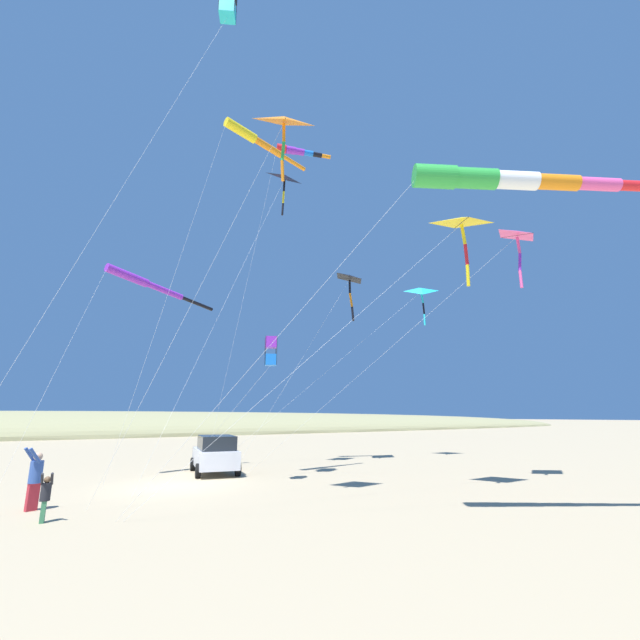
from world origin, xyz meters
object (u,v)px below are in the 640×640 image
object	(u,v)px
person_child_green_jacket	(45,495)
kite_delta_striped_overhead	(285,178)
parked_car	(215,454)
kite_box_long_streamer_right	(228,2)
kite_delta_yellow_midlevel	(462,223)
kite_windsock_teal_far_right	(256,140)
kite_box_checkered_midright	(271,351)
kite_delta_blue_topmost	(350,279)
kite_delta_white_trailing	(284,122)
kite_delta_small_distant	(421,291)
kite_delta_purple_drifting	(517,235)
cooler_box	(201,464)
kite_windsock_magenta_far_left	(296,152)
kite_windsock_black_fish_shape	(148,284)
kite_windsock_rainbow_low_near	(503,180)
person_adult_flyer	(35,475)

from	to	relation	value
person_child_green_jacket	kite_delta_striped_overhead	xyz separation A→B (m)	(6.11, -10.08, 16.17)
parked_car	kite_box_long_streamer_right	xyz separation A→B (m)	(-6.37, 2.60, 20.32)
kite_delta_yellow_midlevel	kite_windsock_teal_far_right	bearing A→B (deg)	43.74
kite_windsock_teal_far_right	kite_box_checkered_midright	bearing A→B (deg)	-108.26
parked_car	kite_delta_blue_topmost	xyz separation A→B (m)	(-0.07, -8.52, 10.79)
kite_delta_white_trailing	parked_car	bearing A→B (deg)	-6.74
parked_car	kite_delta_small_distant	distance (m)	17.98
kite_delta_yellow_midlevel	kite_delta_purple_drifting	world-z (taller)	kite_delta_purple_drifting
cooler_box	kite_delta_white_trailing	size ratio (longest dim) A/B	0.04
kite_windsock_magenta_far_left	kite_delta_blue_topmost	world-z (taller)	kite_windsock_magenta_far_left
cooler_box	kite_box_long_streamer_right	world-z (taller)	kite_box_long_streamer_right
kite_delta_blue_topmost	kite_windsock_black_fish_shape	bearing A→B (deg)	87.35
kite_delta_white_trailing	kite_windsock_black_fish_shape	size ratio (longest dim) A/B	1.41
parked_car	kite_windsock_rainbow_low_near	world-z (taller)	kite_windsock_rainbow_low_near
cooler_box	kite_box_long_streamer_right	distance (m)	22.98
kite_box_checkered_midright	kite_box_long_streamer_right	xyz separation A→B (m)	(-1.78, 3.42, 15.61)
person_adult_flyer	kite_delta_small_distant	xyz separation A→B (m)	(4.62, -21.83, 10.63)
kite_delta_yellow_midlevel	kite_delta_small_distant	bearing A→B (deg)	-37.90
kite_delta_white_trailing	kite_delta_striped_overhead	bearing A→B (deg)	-26.53
kite_delta_yellow_midlevel	kite_box_checkered_midright	world-z (taller)	kite_delta_yellow_midlevel
kite_delta_yellow_midlevel	person_child_green_jacket	bearing A→B (deg)	73.97
kite_windsock_magenta_far_left	kite_delta_blue_topmost	size ratio (longest dim) A/B	1.63
kite_delta_striped_overhead	kite_delta_yellow_midlevel	bearing A→B (deg)	-161.61
kite_delta_small_distant	kite_windsock_black_fish_shape	bearing A→B (deg)	86.32
kite_windsock_teal_far_right	kite_windsock_magenta_far_left	distance (m)	6.51
kite_delta_yellow_midlevel	kite_delta_white_trailing	bearing A→B (deg)	77.61
kite_delta_yellow_midlevel	kite_windsock_magenta_far_left	size ratio (longest dim) A/B	0.64
kite_windsock_teal_far_right	kite_delta_blue_topmost	bearing A→B (deg)	-64.22
cooler_box	person_child_green_jacket	distance (m)	12.00
person_child_green_jacket	kite_box_checkered_midright	distance (m)	9.65
kite_delta_yellow_midlevel	kite_windsock_rainbow_low_near	size ratio (longest dim) A/B	1.00
kite_delta_white_trailing	kite_delta_blue_topmost	xyz separation A→B (m)	(9.36, -9.63, -1.76)
kite_windsock_magenta_far_left	kite_windsock_rainbow_low_near	size ratio (longest dim) A/B	1.57
kite_box_checkered_midright	kite_delta_small_distant	bearing A→B (deg)	-73.97
person_child_green_jacket	kite_delta_white_trailing	world-z (taller)	kite_delta_white_trailing
kite_box_checkered_midright	kite_delta_blue_topmost	distance (m)	10.81
kite_delta_purple_drifting	kite_windsock_rainbow_low_near	bearing A→B (deg)	120.15
kite_windsock_magenta_far_left	parked_car	bearing A→B (deg)	82.85
kite_delta_white_trailing	person_child_green_jacket	bearing A→B (deg)	69.56
kite_delta_yellow_midlevel	kite_delta_small_distant	world-z (taller)	kite_delta_small_distant
kite_windsock_magenta_far_left	person_adult_flyer	bearing A→B (deg)	112.55
kite_windsock_magenta_far_left	kite_windsock_black_fish_shape	bearing A→B (deg)	82.73
kite_delta_white_trailing	kite_delta_blue_topmost	distance (m)	13.55
kite_windsock_black_fish_shape	kite_delta_purple_drifting	world-z (taller)	kite_delta_purple_drifting
kite_delta_yellow_midlevel	kite_delta_striped_overhead	xyz separation A→B (m)	(9.95, 3.31, 6.24)
parked_car	kite_delta_white_trailing	bearing A→B (deg)	173.26
kite_windsock_rainbow_low_near	kite_box_checkered_midright	world-z (taller)	kite_windsock_rainbow_low_near
kite_delta_small_distant	kite_windsock_rainbow_low_near	size ratio (longest dim) A/B	1.11
kite_delta_white_trailing	kite_box_long_streamer_right	xyz separation A→B (m)	(3.06, 1.48, 7.76)
parked_car	person_child_green_jacket	size ratio (longest dim) A/B	3.46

